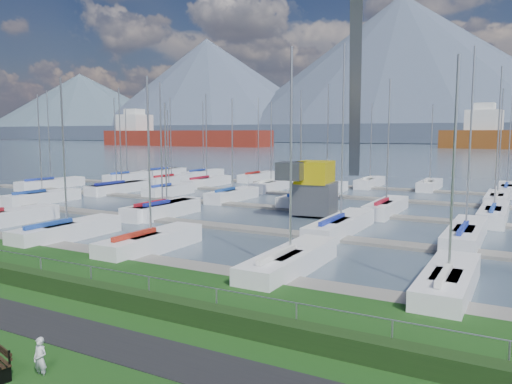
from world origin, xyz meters
The scene contains 10 objects.
path centered at (0.00, -3.00, 0.01)m, with size 160.00×2.00×0.04m, color black.
water centered at (0.00, 260.00, -0.40)m, with size 800.00×540.00×0.20m, color #435363.
hedge centered at (0.00, -0.40, 0.35)m, with size 80.00×0.70×0.70m, color black.
fence centered at (0.00, 0.00, 1.20)m, with size 0.04×0.04×80.00m, color #97989F.
foothill centered at (0.00, 330.00, 6.00)m, with size 900.00×80.00×12.00m, color #404A5D.
docks centered at (0.00, 26.00, -0.22)m, with size 90.00×41.60×0.25m.
person centered at (2.88, -5.44, 0.60)m, with size 0.44×0.29×1.20m, color silver.
crane centered at (-0.64, 25.28, 5.33)m, with size 6.18×13.23×22.35m.
cargo_ship_west centered at (-144.97, 192.84, 3.60)m, with size 93.34×18.23×21.50m.
sailboat_fleet centered at (-3.55, 29.13, 5.39)m, with size 74.69×49.23×13.45m.
Camera 1 is at (14.14, -13.90, 6.53)m, focal length 35.00 mm.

